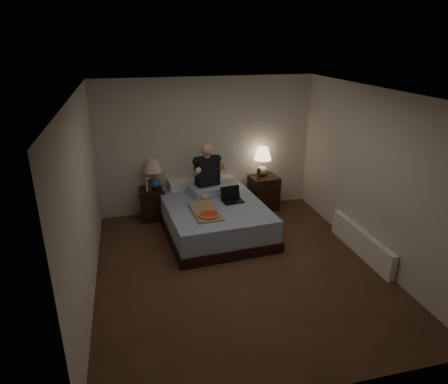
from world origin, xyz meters
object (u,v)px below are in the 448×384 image
object	(u,v)px
nightstand_left	(153,204)
lamp_left	(153,174)
bed	(213,217)
pizza_box	(208,215)
lamp_right	(263,162)
soda_can	(163,188)
radiator	(361,242)
nightstand_right	(263,193)
person	(208,169)
water_bottle	(148,185)
beer_bottle_left	(150,186)
laptop	(233,195)
beer_bottle_right	(259,174)

from	to	relation	value
nightstand_left	lamp_left	world-z (taller)	lamp_left
bed	nightstand_left	distance (m)	1.22
bed	pizza_box	distance (m)	0.68
lamp_right	soda_can	world-z (taller)	lamp_right
lamp_left	lamp_right	bearing A→B (deg)	-0.00
radiator	lamp_right	bearing A→B (deg)	113.08
nightstand_right	lamp_right	world-z (taller)	lamp_right
nightstand_left	lamp_left	xyz separation A→B (m)	(0.05, 0.02, 0.57)
bed	radiator	world-z (taller)	bed
person	radiator	xyz separation A→B (m)	(2.02, -1.70, -0.79)
water_bottle	soda_can	bearing A→B (deg)	-8.34
lamp_right	soda_can	bearing A→B (deg)	-175.21
lamp_right	beer_bottle_left	distance (m)	2.16
nightstand_left	soda_can	bearing A→B (deg)	-33.39
lamp_right	water_bottle	world-z (taller)	lamp_right
lamp_right	radiator	size ratio (longest dim) A/B	0.35
beer_bottle_left	person	distance (m)	1.08
water_bottle	soda_can	xyz separation A→B (m)	(0.27, -0.04, -0.07)
lamp_right	beer_bottle_left	size ratio (longest dim) A/B	2.43
soda_can	beer_bottle_left	size ratio (longest dim) A/B	0.43
water_bottle	laptop	distance (m)	1.54
nightstand_right	lamp_right	distance (m)	0.61
soda_can	lamp_left	bearing A→B (deg)	132.80
nightstand_right	pizza_box	distance (m)	1.88
lamp_left	pizza_box	world-z (taller)	lamp_left
bed	soda_can	bearing A→B (deg)	137.17
nightstand_left	laptop	bearing A→B (deg)	-29.67
beer_bottle_left	pizza_box	size ratio (longest dim) A/B	0.30
bed	water_bottle	world-z (taller)	water_bottle
nightstand_left	pizza_box	size ratio (longest dim) A/B	0.76
beer_bottle_left	beer_bottle_right	bearing A→B (deg)	-1.73
nightstand_left	lamp_left	distance (m)	0.57
nightstand_right	beer_bottle_right	bearing A→B (deg)	-144.61
radiator	beer_bottle_right	bearing A→B (deg)	118.64
beer_bottle_left	beer_bottle_right	world-z (taller)	beer_bottle_right
bed	beer_bottle_right	world-z (taller)	beer_bottle_right
laptop	radiator	world-z (taller)	laptop
lamp_right	pizza_box	bearing A→B (deg)	-134.60
bed	nightstand_left	world-z (taller)	nightstand_left
soda_can	person	bearing A→B (deg)	-16.98
soda_can	laptop	xyz separation A→B (m)	(1.10, -0.67, 0.02)
soda_can	laptop	size ratio (longest dim) A/B	0.29
bed	beer_bottle_right	distance (m)	1.25
bed	radiator	distance (m)	2.42
water_bottle	nightstand_right	bearing A→B (deg)	1.34
lamp_left	water_bottle	world-z (taller)	lamp_left
water_bottle	beer_bottle_left	world-z (taller)	water_bottle
nightstand_left	beer_bottle_right	world-z (taller)	beer_bottle_right
radiator	nightstand_right	bearing A→B (deg)	113.37
lamp_right	nightstand_right	bearing A→B (deg)	-75.83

